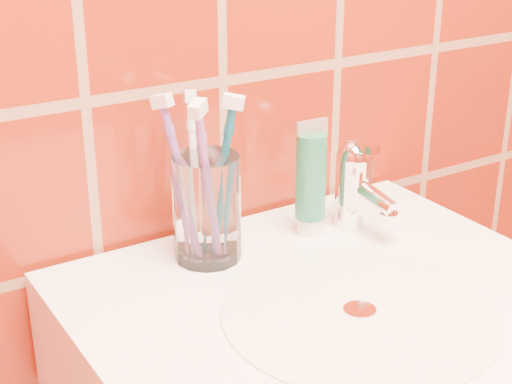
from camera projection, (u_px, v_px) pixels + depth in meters
glass_tumbler at (207, 208)px, 0.94m from camera, size 0.08×0.08×0.13m
toothpaste_tube at (311, 181)px, 1.00m from camera, size 0.04×0.04×0.15m
faucet at (356, 181)px, 1.03m from camera, size 0.05×0.11×0.12m
toothbrush_0 at (221, 178)px, 0.93m from camera, size 0.09×0.09×0.21m
toothbrush_1 at (195, 176)px, 0.94m from camera, size 0.08×0.12×0.22m
toothbrush_2 at (183, 181)px, 0.93m from camera, size 0.10×0.13×0.22m
toothbrush_3 at (208, 186)px, 0.90m from camera, size 0.11×0.10×0.22m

